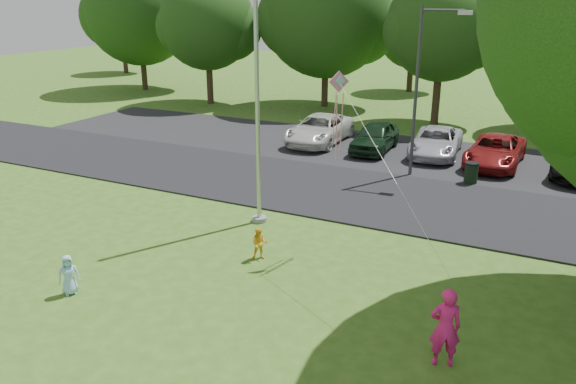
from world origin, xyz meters
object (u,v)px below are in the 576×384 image
at_px(flagpole, 257,98).
at_px(child_blue, 69,275).
at_px(street_lamp, 424,78).
at_px(kite, 340,101).
at_px(woman, 445,327).
at_px(child_yellow, 259,244).
at_px(trash_can, 471,173).

height_order(flagpole, child_blue, flagpole).
bearing_deg(street_lamp, child_blue, -116.82).
distance_m(street_lamp, kite, 8.32).
bearing_deg(kite, child_blue, -175.39).
height_order(woman, child_yellow, woman).
bearing_deg(child_yellow, child_blue, -155.03).
bearing_deg(child_yellow, kite, 15.35).
bearing_deg(child_yellow, flagpole, 94.98).
xyz_separation_m(flagpole, kite, (3.17, -1.04, 0.31)).
bearing_deg(flagpole, kite, -18.14).
bearing_deg(child_blue, kite, -8.26).
distance_m(trash_can, woman, 12.44).
height_order(child_yellow, kite, kite).
bearing_deg(kite, street_lamp, 46.14).
height_order(street_lamp, trash_can, street_lamp).
relative_size(street_lamp, child_yellow, 7.11).
xyz_separation_m(flagpole, street_lamp, (3.51, 7.26, -0.06)).
relative_size(flagpole, street_lamp, 1.46).
bearing_deg(kite, woman, -87.51).
height_order(flagpole, kite, flagpole).
xyz_separation_m(woman, kite, (-3.95, 4.09, 3.60)).
bearing_deg(woman, street_lamp, -95.11).
bearing_deg(trash_can, flagpole, -128.34).
distance_m(flagpole, child_blue, 7.59).
relative_size(woman, child_yellow, 1.82).
xyz_separation_m(woman, child_blue, (-9.08, -1.24, -0.34)).
xyz_separation_m(street_lamp, trash_can, (2.19, -0.05, -3.65)).
distance_m(woman, child_yellow, 6.32).
relative_size(flagpole, trash_can, 11.18).
bearing_deg(flagpole, child_yellow, -60.89).
height_order(child_yellow, child_blue, child_blue).
height_order(woman, kite, kite).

